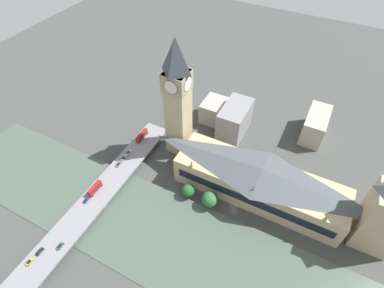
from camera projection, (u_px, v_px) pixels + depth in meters
ground_plane at (234, 210)px, 179.82m from camera, size 600.00×600.00×0.00m
river_water at (210, 259)px, 158.87m from camera, size 55.98×360.00×0.30m
parliament_hall at (259, 182)px, 178.78m from camera, size 28.39×101.54×24.76m
clock_tower at (178, 98)px, 182.59m from camera, size 14.73×14.73×84.18m
road_bridge at (95, 199)px, 180.62m from camera, size 143.96×16.79×4.43m
double_decker_bus_lead at (95, 188)px, 182.10m from camera, size 10.71×2.47×4.81m
double_decker_bus_mid at (142, 135)px, 213.57m from camera, size 11.97×2.65×4.84m
car_northbound_lead at (40, 252)px, 156.67m from camera, size 4.55×1.83×1.41m
car_northbound_mid at (60, 246)px, 158.81m from camera, size 4.43×1.82×1.32m
car_northbound_tail at (124, 158)px, 201.31m from camera, size 4.26×1.93×1.29m
car_southbound_lead at (128, 153)px, 204.68m from camera, size 4.63×1.90×1.38m
car_southbound_mid at (119, 164)px, 197.60m from camera, size 4.76×1.83×1.49m
car_southbound_tail at (29, 262)px, 152.88m from camera, size 3.86×1.91×1.45m
car_southbound_extra at (86, 200)px, 178.40m from camera, size 3.96×1.75×1.40m
city_block_west at (234, 120)px, 217.32m from camera, size 30.80×17.32×24.20m
city_block_center at (315, 125)px, 217.33m from camera, size 31.19×14.66×19.27m
city_block_east at (215, 111)px, 230.54m from camera, size 20.68×18.67×16.45m
tree_embankment_near at (210, 199)px, 177.29m from camera, size 9.70×9.70×11.31m
tree_embankment_mid at (188, 191)px, 182.69m from camera, size 8.10×8.10×9.63m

